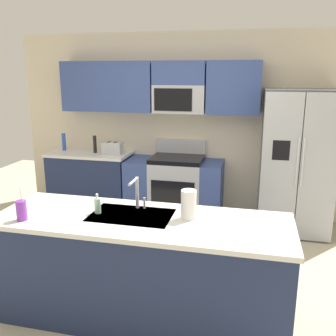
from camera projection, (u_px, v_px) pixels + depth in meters
The scene contains 13 objects.
ground_plane at pixel (153, 285), 3.69m from camera, with size 9.00×9.00×0.00m, color beige.
kitchen_wall_unit at pixel (181, 114), 5.32m from camera, with size 5.20×0.43×2.60m.
back_counter at pixel (91, 181), 5.60m from camera, with size 1.20×0.63×0.90m.
range_oven at pixel (175, 188), 5.32m from camera, with size 1.36×0.61×1.10m.
refrigerator at pixel (296, 162), 4.77m from camera, with size 0.90×0.76×1.85m.
island_counter at pixel (142, 268), 3.13m from camera, with size 2.43×0.82×0.90m.
toaster at pixel (112, 148), 5.33m from camera, with size 0.28×0.16×0.18m.
pepper_mill at pixel (95, 144), 5.43m from camera, with size 0.05×0.05×0.25m, color black.
bottle_blue at pixel (64, 142), 5.60m from camera, with size 0.06×0.06×0.26m, color blue.
sink_faucet at pixel (137, 191), 3.17m from camera, with size 0.08×0.21×0.28m.
drink_cup_purple at pixel (22, 210), 2.96m from camera, with size 0.08×0.08×0.28m.
soap_dispenser at pixel (98, 205), 3.11m from camera, with size 0.06×0.06×0.17m.
paper_towel_roll at pixel (189, 205), 2.98m from camera, with size 0.12×0.12×0.24m, color white.
Camera 1 is at (0.89, -3.16, 2.05)m, focal length 39.67 mm.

